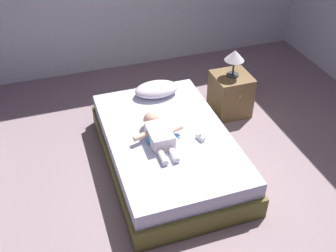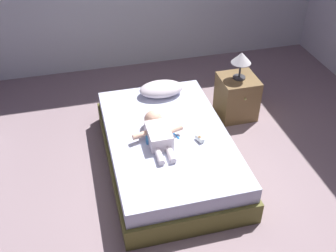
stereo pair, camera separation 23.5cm
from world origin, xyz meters
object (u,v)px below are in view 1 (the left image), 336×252
(bed, at_px, (168,149))
(nightstand, at_px, (230,94))
(baby_bottle, at_px, (200,137))
(pillow, at_px, (156,89))
(lamp, at_px, (235,57))
(baby, at_px, (158,132))
(toothbrush, at_px, (174,133))
(toy_block, at_px, (150,141))

(bed, bearing_deg, nightstand, 33.23)
(nightstand, height_order, baby_bottle, nightstand)
(pillow, xyz_separation_m, lamp, (0.93, -0.06, 0.29))
(baby, relative_size, baby_bottle, 6.23)
(baby, relative_size, toothbrush, 4.29)
(baby, relative_size, nightstand, 1.34)
(pillow, relative_size, baby_bottle, 4.52)
(baby, distance_m, lamp, 1.38)
(nightstand, bearing_deg, bed, -146.77)
(toothbrush, distance_m, nightstand, 1.21)
(toothbrush, height_order, baby_bottle, baby_bottle)
(bed, relative_size, nightstand, 3.80)
(nightstand, distance_m, lamp, 0.51)
(toy_block, distance_m, baby_bottle, 0.50)
(baby, relative_size, lamp, 2.10)
(pillow, distance_m, toothbrush, 0.76)
(pillow, bearing_deg, lamp, -3.54)
(toothbrush, xyz_separation_m, toy_block, (-0.27, -0.06, 0.02))
(baby, height_order, toy_block, baby)
(nightstand, bearing_deg, pillow, 176.46)
(toy_block, xyz_separation_m, baby_bottle, (0.49, -0.10, -0.00))
(bed, xyz_separation_m, pillow, (0.11, 0.74, 0.28))
(baby, xyz_separation_m, nightstand, (1.15, 0.71, -0.22))
(bed, height_order, toothbrush, toothbrush)
(pillow, xyz_separation_m, toy_block, (-0.32, -0.82, -0.04))
(nightstand, bearing_deg, baby_bottle, -131.36)
(bed, relative_size, baby_bottle, 17.72)
(pillow, height_order, nightstand, pillow)
(toy_block, bearing_deg, lamp, 31.48)
(toothbrush, bearing_deg, baby, -177.75)
(pillow, height_order, toothbrush, pillow)
(nightstand, bearing_deg, lamp, 90.00)
(lamp, bearing_deg, pillow, 176.46)
(baby_bottle, bearing_deg, baby, 158.40)
(bed, distance_m, toothbrush, 0.22)
(pillow, height_order, baby_bottle, pillow)
(toy_block, relative_size, baby_bottle, 0.61)
(lamp, xyz_separation_m, toy_block, (-1.25, -0.76, -0.33))
(baby, height_order, baby_bottle, baby)
(pillow, xyz_separation_m, nightstand, (0.93, -0.06, -0.22))
(baby_bottle, bearing_deg, toothbrush, 142.97)
(nightstand, xyz_separation_m, baby_bottle, (-0.76, -0.86, 0.17))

